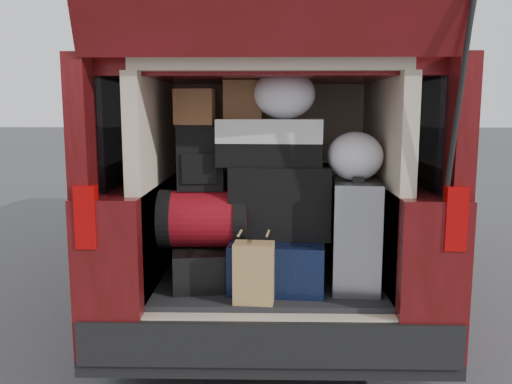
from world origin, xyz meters
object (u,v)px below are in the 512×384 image
(navy_hardshell, at_px, (279,258))
(black_hardshell, at_px, (206,263))
(red_duffel, at_px, (204,219))
(black_soft_case, at_px, (281,201))
(twotone_duffel, at_px, (270,142))
(kraft_bag, at_px, (254,273))
(backpack, at_px, (201,157))
(silver_roller, at_px, (356,235))

(navy_hardshell, bearing_deg, black_hardshell, -175.28)
(red_duffel, relative_size, black_soft_case, 0.88)
(navy_hardshell, bearing_deg, twotone_duffel, 174.22)
(kraft_bag, xyz_separation_m, twotone_duffel, (0.08, 0.35, 0.63))
(black_hardshell, height_order, red_duffel, red_duffel)
(navy_hardshell, bearing_deg, backpack, -176.42)
(navy_hardshell, height_order, backpack, backpack)
(black_hardshell, distance_m, red_duffel, 0.26)
(black_hardshell, relative_size, backpack, 1.43)
(black_hardshell, bearing_deg, backpack, 150.70)
(black_soft_case, distance_m, backpack, 0.50)
(twotone_duffel, bearing_deg, red_duffel, -171.00)
(navy_hardshell, distance_m, black_soft_case, 0.33)
(black_hardshell, bearing_deg, black_soft_case, -8.75)
(silver_roller, distance_m, backpack, 0.95)
(black_hardshell, xyz_separation_m, red_duffel, (-0.01, -0.02, 0.26))
(navy_hardshell, distance_m, backpack, 0.72)
(black_hardshell, xyz_separation_m, silver_roller, (0.83, -0.09, 0.19))
(kraft_bag, distance_m, black_soft_case, 0.49)
(silver_roller, bearing_deg, red_duffel, -178.79)
(black_hardshell, height_order, black_soft_case, black_soft_case)
(red_duffel, relative_size, backpack, 1.34)
(silver_roller, relative_size, kraft_bag, 1.91)
(black_hardshell, xyz_separation_m, kraft_bag, (0.28, -0.34, 0.05))
(silver_roller, relative_size, backpack, 1.63)
(red_duffel, bearing_deg, navy_hardshell, 2.14)
(black_hardshell, bearing_deg, twotone_duffel, -8.29)
(black_hardshell, distance_m, silver_roller, 0.85)
(navy_hardshell, distance_m, twotone_duffel, 0.66)
(black_hardshell, distance_m, navy_hardshell, 0.41)
(navy_hardshell, relative_size, kraft_bag, 1.98)
(red_duffel, distance_m, backpack, 0.34)
(black_hardshell, xyz_separation_m, black_soft_case, (0.42, 0.00, 0.36))
(navy_hardshell, bearing_deg, red_duffel, -172.06)
(navy_hardshell, xyz_separation_m, backpack, (-0.44, 0.01, 0.57))
(navy_hardshell, height_order, kraft_bag, kraft_bag)
(navy_hardshell, relative_size, silver_roller, 1.04)
(silver_roller, bearing_deg, kraft_bag, -149.59)
(black_hardshell, relative_size, red_duffel, 1.07)
(backpack, bearing_deg, twotone_duffel, -2.73)
(black_soft_case, bearing_deg, red_duffel, -172.09)
(red_duffel, height_order, twotone_duffel, twotone_duffel)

